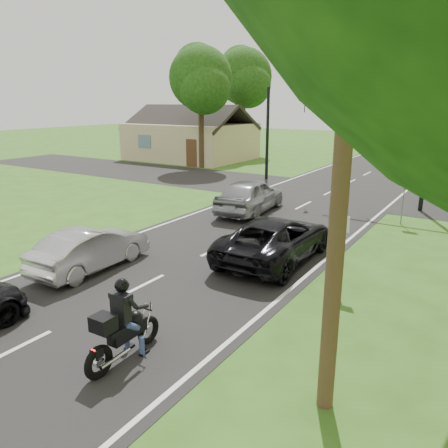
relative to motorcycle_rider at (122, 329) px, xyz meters
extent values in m
plane|color=#305919|center=(-2.26, 2.92, -0.71)|extent=(140.00, 140.00, 0.00)
cube|color=black|center=(-2.26, 12.92, -0.70)|extent=(8.00, 100.00, 0.01)
cube|color=black|center=(-2.26, 18.92, -0.70)|extent=(60.00, 7.00, 0.01)
torus|color=black|center=(-0.02, 0.78, -0.39)|extent=(0.15, 0.63, 0.63)
torus|color=black|center=(0.01, -0.65, -0.39)|extent=(0.17, 0.69, 0.69)
cube|color=black|center=(-0.01, 0.16, -0.11)|extent=(0.29, 0.91, 0.29)
sphere|color=black|center=(-0.01, 0.40, 0.07)|extent=(0.32, 0.32, 0.32)
cube|color=black|center=(0.00, -0.17, 0.07)|extent=(0.33, 0.53, 0.10)
cube|color=#FF0C07|center=(0.01, -0.75, -0.09)|extent=(0.10, 0.03, 0.05)
cylinder|color=silver|center=(0.16, -0.36, -0.41)|extent=(0.10, 0.76, 0.09)
cylinder|color=black|center=(-0.01, 0.59, 0.24)|extent=(0.59, 0.05, 0.03)
cube|color=black|center=(0.01, -0.46, 0.35)|extent=(0.43, 0.39, 0.30)
cube|color=black|center=(0.00, 0.02, 0.48)|extent=(0.39, 0.22, 0.57)
sphere|color=black|center=(0.00, 0.09, 0.92)|extent=(0.29, 0.29, 0.29)
cylinder|color=navy|center=(-0.22, 0.33, -0.49)|extent=(0.12, 0.12, 0.43)
cylinder|color=navy|center=(0.20, 0.34, -0.49)|extent=(0.12, 0.12, 0.43)
imported|color=black|center=(0.00, 7.02, 0.03)|extent=(2.52, 5.28, 1.45)
imported|color=#B7B7BC|center=(-4.50, 3.13, -0.03)|extent=(1.57, 4.07, 1.32)
imported|color=#929599|center=(-3.88, 12.23, 0.12)|extent=(2.39, 4.98, 1.64)
cylinder|color=black|center=(2.94, 16.92, 2.29)|extent=(0.20, 0.20, 6.00)
cylinder|color=black|center=(0.24, 16.92, 4.89)|extent=(5.40, 0.14, 0.14)
imported|color=black|center=(-0.26, 16.92, 4.34)|extent=(0.16, 0.36, 1.00)
imported|color=black|center=(-3.26, 16.92, 4.34)|extent=(0.16, 0.36, 1.00)
sphere|color=#FF0C07|center=(-0.26, 16.74, 4.67)|extent=(0.16, 0.16, 0.16)
sphere|color=#FF0C07|center=(-3.26, 16.74, 4.67)|extent=(0.16, 0.16, 0.16)
cylinder|color=black|center=(-7.46, 20.92, 2.29)|extent=(0.20, 0.20, 6.00)
cylinder|color=brown|center=(3.94, 0.92, 4.29)|extent=(0.28, 0.28, 10.00)
cylinder|color=slate|center=(2.44, 5.92, 0.29)|extent=(0.05, 0.05, 2.00)
cube|color=silver|center=(2.44, 5.89, 1.19)|extent=(0.55, 0.04, 0.45)
cylinder|color=slate|center=(2.64, 13.92, 0.29)|extent=(0.05, 0.05, 2.00)
cube|color=#0C591E|center=(2.64, 13.89, 1.19)|extent=(0.55, 0.04, 0.45)
cylinder|color=#332316|center=(-14.26, 22.92, 2.37)|extent=(0.44, 0.44, 6.16)
sphere|color=black|center=(-14.26, 22.92, 6.11)|extent=(4.80, 4.80, 4.80)
sphere|color=black|center=(-13.46, 22.28, 5.34)|extent=(3.84, 3.84, 3.84)
cylinder|color=#332316|center=(-16.26, 32.92, 2.65)|extent=(0.44, 0.44, 6.72)
sphere|color=black|center=(-16.26, 32.92, 6.73)|extent=(5.40, 5.40, 5.40)
sphere|color=black|center=(-15.36, 32.20, 5.89)|extent=(4.32, 4.32, 4.32)
cube|color=#C4B788|center=(-18.26, 26.92, 0.89)|extent=(10.00, 8.00, 3.20)
cube|color=black|center=(-18.26, 24.92, 2.99)|extent=(10.20, 4.00, 2.29)
cube|color=black|center=(-18.26, 28.92, 2.99)|extent=(10.20, 4.00, 2.29)
camera|label=1|loc=(5.95, -5.51, 4.41)|focal=35.00mm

